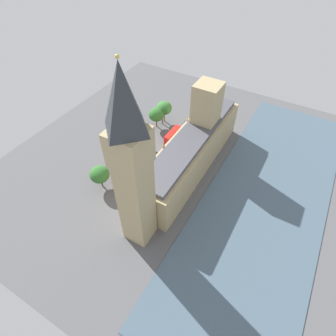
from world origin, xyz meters
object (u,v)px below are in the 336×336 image
car_black_under_trees (148,166)px  plane_tree_near_tower (156,115)px  car_blue_trailing (186,123)px  car_silver_by_river_gate (156,155)px  plane_tree_slot_10 (162,110)px  parliament_building (193,147)px  plane_tree_corner (164,108)px  pedestrian_far_end (136,199)px  street_lamp_slot_11 (113,162)px  clock_tower (132,168)px  double_decker_bus_midblock (172,135)px  plane_tree_leading (100,174)px  pedestrian_kerbside (197,126)px  double_decker_bus_opposite_hall (128,178)px

car_black_under_trees → plane_tree_near_tower: bearing=110.4°
car_blue_trailing → car_black_under_trees: 32.88m
car_silver_by_river_gate → plane_tree_slot_10: bearing=-67.2°
parliament_building → plane_tree_corner: size_ratio=5.84×
pedestrian_far_end → car_blue_trailing: bearing=-136.8°
car_silver_by_river_gate → plane_tree_slot_10: plane_tree_slot_10 is taller
car_blue_trailing → pedestrian_far_end: 49.34m
plane_tree_corner → street_lamp_slot_11: plane_tree_corner is taller
parliament_building → car_black_under_trees: (14.12, 10.37, -8.23)m
clock_tower → plane_tree_slot_10: clock_tower is taller
double_decker_bus_midblock → plane_tree_leading: (9.60, 36.54, 3.64)m
car_silver_by_river_gate → plane_tree_near_tower: size_ratio=0.42×
pedestrian_far_end → plane_tree_slot_10: (15.27, -44.11, 6.71)m
pedestrian_far_end → plane_tree_leading: plane_tree_leading is taller
car_blue_trailing → car_silver_by_river_gate: 25.98m
parliament_building → double_decker_bus_midblock: size_ratio=5.81×
pedestrian_kerbside → car_silver_by_river_gate: bearing=-119.7°
car_silver_by_river_gate → parliament_building: bearing=-168.6°
clock_tower → plane_tree_corner: clock_tower is taller
double_decker_bus_opposite_hall → plane_tree_corner: plane_tree_corner is taller
clock_tower → plane_tree_leading: 35.13m
double_decker_bus_opposite_hall → plane_tree_near_tower: 36.47m
car_blue_trailing → car_black_under_trees: bearing=-91.5°
parliament_building → car_silver_by_river_gate: 17.27m
car_silver_by_river_gate → car_black_under_trees: same height
double_decker_bus_opposite_hall → plane_tree_near_tower: plane_tree_near_tower is taller
pedestrian_kerbside → plane_tree_near_tower: (16.58, 9.13, 5.87)m
parliament_building → car_silver_by_river_gate: (14.77, 3.47, -8.24)m
car_silver_by_river_gate → pedestrian_kerbside: car_silver_by_river_gate is taller
car_blue_trailing → plane_tree_near_tower: size_ratio=0.50×
plane_tree_leading → plane_tree_near_tower: bearing=-87.9°
clock_tower → car_black_under_trees: bearing=-61.9°
plane_tree_slot_10 → car_silver_by_river_gate: bearing=114.6°
plane_tree_slot_10 → pedestrian_kerbside: bearing=-159.2°
double_decker_bus_midblock → car_black_under_trees: (-0.22, 19.81, -1.75)m
parliament_building → plane_tree_leading: (23.95, 27.10, -2.84)m
car_black_under_trees → street_lamp_slot_11: street_lamp_slot_11 is taller
car_black_under_trees → double_decker_bus_opposite_hall: double_decker_bus_opposite_hall is taller
pedestrian_kerbside → plane_tree_slot_10: size_ratio=0.18×
pedestrian_far_end → plane_tree_slot_10: plane_tree_slot_10 is taller
parliament_building → car_blue_trailing: (14.03, -22.51, -8.23)m
car_black_under_trees → plane_tree_corner: size_ratio=0.42×
car_blue_trailing → double_decker_bus_opposite_hall: size_ratio=0.45×
double_decker_bus_opposite_hall → pedestrian_far_end: bearing=138.9°
clock_tower → pedestrian_kerbside: 67.40m
car_black_under_trees → plane_tree_near_tower: size_ratio=0.45×
clock_tower → car_blue_trailing: bearing=-76.8°
clock_tower → plane_tree_slot_10: 63.52m
pedestrian_far_end → plane_tree_leading: bearing=-50.6°
pedestrian_far_end → plane_tree_leading: 15.87m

